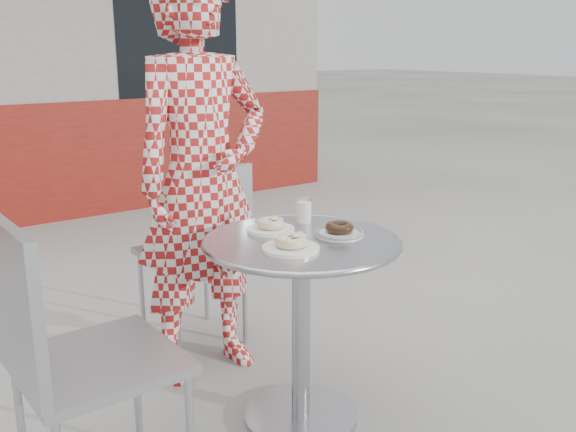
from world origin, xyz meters
TOP-DOWN VIEW (x-y plane):
  - ground at (0.00, 0.00)m, footprint 60.00×60.00m
  - bistro_table at (0.03, -0.02)m, footprint 0.75×0.75m
  - chair_far at (0.03, 0.85)m, footprint 0.45×0.45m
  - chair_left at (-0.78, -0.03)m, footprint 0.48×0.48m
  - seated_person at (-0.04, 0.58)m, footprint 0.66×0.45m
  - plate_far at (0.01, 0.14)m, footprint 0.18×0.18m
  - plate_near at (-0.07, -0.10)m, footprint 0.20×0.20m
  - plate_checker at (0.18, -0.06)m, footprint 0.19×0.19m
  - milk_cup at (0.18, 0.16)m, footprint 0.06×0.06m

SIDE VIEW (x-z plane):
  - ground at x=0.00m, z-range 0.00..0.00m
  - chair_far at x=0.03m, z-range -0.18..0.74m
  - chair_left at x=-0.78m, z-range -0.19..0.80m
  - bistro_table at x=0.03m, z-range 0.19..0.94m
  - plate_checker at x=0.18m, z-range 0.74..0.79m
  - plate_far at x=0.01m, z-range 0.75..0.80m
  - plate_near at x=-0.07m, z-range 0.75..0.80m
  - milk_cup at x=0.18m, z-range 0.75..0.85m
  - seated_person at x=-0.04m, z-range 0.00..1.77m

